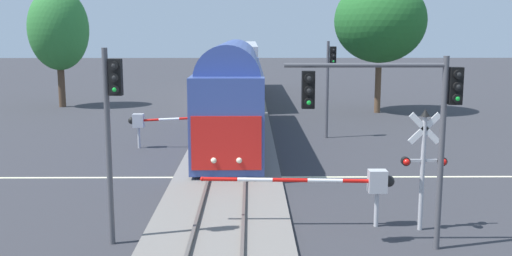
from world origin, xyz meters
name	(u,v)px	position (x,y,z in m)	size (l,w,h in m)	color
ground_plane	(228,177)	(0.00, 0.00, 0.00)	(220.00, 220.00, 0.00)	#333338
road_centre_stripe	(228,177)	(0.00, 0.00, 0.00)	(44.00, 0.20, 0.01)	beige
railway_track	(228,175)	(0.00, 0.00, 0.10)	(4.40, 80.00, 0.32)	slate
commuter_train	(237,76)	(0.00, 18.65, 2.79)	(3.04, 42.95, 5.16)	#384C93
crossing_gate_near	(355,183)	(4.18, -6.17, 1.40)	(6.00, 0.40, 1.80)	#B7B7BC
crossing_signal_mast	(424,157)	(6.14, -6.53, 2.29)	(1.36, 0.44, 3.74)	#B2B2B7
crossing_gate_far	(151,121)	(-4.20, 6.17, 1.42)	(5.89, 0.40, 1.80)	#B7B7BC
traffic_signal_median	(112,115)	(-2.88, -7.61, 3.73)	(0.53, 0.38, 5.57)	#4C4C51
traffic_signal_far_side	(330,74)	(5.42, 8.99, 3.67)	(0.53, 0.38, 5.48)	#4C4C51
traffic_signal_near_right	(398,105)	(4.90, -8.09, 4.05)	(4.75, 0.38, 5.37)	#4C4C51
pine_left_background	(58,29)	(-14.21, 22.93, 6.17)	(4.70, 4.70, 9.45)	#4C3828
oak_far_right	(380,21)	(10.44, 19.35, 6.76)	(6.69, 6.69, 9.83)	brown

